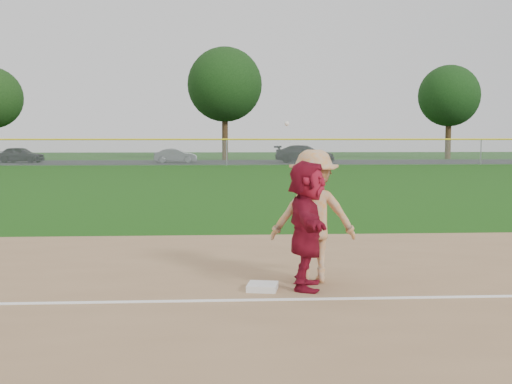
{
  "coord_description": "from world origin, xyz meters",
  "views": [
    {
      "loc": [
        -0.64,
        -9.35,
        2.25
      ],
      "look_at": [
        0.0,
        1.5,
        1.3
      ],
      "focal_mm": 45.0,
      "sensor_mm": 36.0,
      "label": 1
    }
  ],
  "objects": [
    {
      "name": "first_base_play",
      "position": [
        0.81,
        0.31,
        1.03
      ],
      "size": [
        1.33,
        0.8,
        2.45
      ],
      "color": "#A6A6A9",
      "rests_on": "infield_dirt"
    },
    {
      "name": "base_runner",
      "position": [
        0.65,
        -0.14,
        0.96
      ],
      "size": [
        0.81,
        1.81,
        1.88
      ],
      "primitive_type": "imported",
      "rotation": [
        0.0,
        0.0,
        1.42
      ],
      "color": "maroon",
      "rests_on": "infield_dirt"
    },
    {
      "name": "tree_2",
      "position": [
        0.0,
        51.5,
        7.06
      ],
      "size": [
        7.0,
        7.0,
        10.58
      ],
      "color": "#382714",
      "rests_on": "ground"
    },
    {
      "name": "ground",
      "position": [
        0.0,
        0.0,
        0.0
      ],
      "size": [
        160.0,
        160.0,
        0.0
      ],
      "primitive_type": "plane",
      "color": "#17470D",
      "rests_on": "ground"
    },
    {
      "name": "foul_line",
      "position": [
        0.0,
        -0.8,
        0.03
      ],
      "size": [
        60.0,
        0.1,
        0.01
      ],
      "primitive_type": "cube",
      "color": "white",
      "rests_on": "infield_dirt"
    },
    {
      "name": "tree_3",
      "position": [
        22.0,
        52.8,
        6.16
      ],
      "size": [
        6.0,
        6.0,
        9.19
      ],
      "color": "#372714",
      "rests_on": "ground"
    },
    {
      "name": "outfield_fence",
      "position": [
        0.0,
        40.0,
        1.96
      ],
      "size": [
        110.0,
        0.12,
        110.0
      ],
      "color": "#999EA0",
      "rests_on": "ground"
    },
    {
      "name": "parking_asphalt",
      "position": [
        0.0,
        46.0,
        0.01
      ],
      "size": [
        120.0,
        10.0,
        0.01
      ],
      "primitive_type": "cube",
      "color": "black",
      "rests_on": "ground"
    },
    {
      "name": "car_mid",
      "position": [
        -4.25,
        44.97,
        0.6
      ],
      "size": [
        3.65,
        1.43,
        1.18
      ],
      "primitive_type": "imported",
      "rotation": [
        0.0,
        0.0,
        1.62
      ],
      "color": "#53555A",
      "rests_on": "parking_asphalt"
    },
    {
      "name": "car_right",
      "position": [
        6.7,
        44.75,
        0.74
      ],
      "size": [
        5.42,
        3.4,
        1.46
      ],
      "primitive_type": "imported",
      "rotation": [
        0.0,
        0.0,
        1.28
      ],
      "color": "black",
      "rests_on": "parking_asphalt"
    },
    {
      "name": "first_base",
      "position": [
        -0.01,
        -0.22,
        0.07
      ],
      "size": [
        0.5,
        0.5,
        0.1
      ],
      "primitive_type": "cube",
      "rotation": [
        0.0,
        0.0,
        -0.2
      ],
      "color": "silver",
      "rests_on": "infield_dirt"
    },
    {
      "name": "car_left",
      "position": [
        -17.32,
        45.83,
        0.68
      ],
      "size": [
        4.2,
        2.43,
        1.35
      ],
      "primitive_type": "imported",
      "rotation": [
        0.0,
        0.0,
        1.35
      ],
      "color": "black",
      "rests_on": "parking_asphalt"
    }
  ]
}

